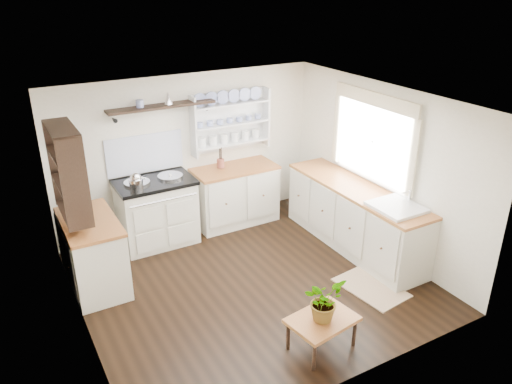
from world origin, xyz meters
The scene contains 19 objects.
floor centered at (0.00, 0.00, 0.00)m, with size 4.00×3.80×0.01m, color black.
wall_back centered at (0.00, 1.90, 1.15)m, with size 4.00×0.02×2.30m, color beige.
wall_right centered at (2.00, 0.00, 1.15)m, with size 0.02×3.80×2.30m, color beige.
wall_left centered at (-2.00, 0.00, 1.15)m, with size 0.02×3.80×2.30m, color beige.
ceiling centered at (0.00, 0.00, 2.30)m, with size 4.00×3.80×0.01m, color white.
window centered at (1.95, 0.15, 1.56)m, with size 0.08×1.55×1.22m.
aga_cooker centered at (-0.66, 1.57, 0.49)m, with size 1.07×0.74×0.99m.
back_cabinets centered at (0.60, 1.60, 0.46)m, with size 1.27×0.63×0.90m.
right_cabinets centered at (1.70, 0.10, 0.46)m, with size 0.62×2.43×0.90m.
belfast_sink centered at (1.70, -0.65, 0.80)m, with size 0.55×0.60×0.45m.
left_cabinets centered at (-1.70, 0.90, 0.46)m, with size 0.62×1.13×0.90m.
plate_rack centered at (0.65, 1.86, 1.56)m, with size 1.20×0.22×0.90m.
high_shelf centered at (-0.40, 1.78, 1.91)m, with size 1.50×0.29×0.16m.
left_shelving centered at (-1.84, 0.90, 1.55)m, with size 0.28×0.80×1.05m, color black.
kettle centered at (-0.94, 1.45, 1.04)m, with size 0.19×0.19×0.23m, color silver, non-canonical shape.
utensil_crock centered at (0.41, 1.68, 0.97)m, with size 0.11×0.11×0.13m, color brown.
center_table centered at (0.05, -1.40, 0.32)m, with size 0.74×0.57×0.37m.
potted_plant centered at (0.05, -1.40, 0.59)m, with size 0.40×0.35×0.44m, color #3F7233.
floor_rug centered at (1.22, -0.85, 0.01)m, with size 0.55×0.85×0.02m, color #9C7F5B.
Camera 1 is at (-2.55, -4.64, 3.58)m, focal length 35.00 mm.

